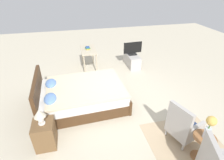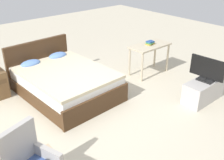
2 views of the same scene
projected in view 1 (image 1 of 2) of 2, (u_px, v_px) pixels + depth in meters
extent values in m
plane|color=beige|center=(123.00, 101.00, 4.91)|extent=(16.00, 16.00, 0.00)
cube|color=tan|center=(195.00, 157.00, 3.37)|extent=(2.10, 1.50, 0.01)
cube|color=#472D19|center=(83.00, 100.00, 4.71)|extent=(1.64, 2.27, 0.28)
cube|color=white|center=(82.00, 92.00, 4.58)|extent=(1.57, 2.18, 0.24)
cube|color=beige|center=(85.00, 87.00, 4.52)|extent=(1.61, 2.00, 0.06)
cube|color=#472D19|center=(39.00, 96.00, 4.29)|extent=(1.57, 0.15, 0.96)
cube|color=#472D19|center=(121.00, 92.00, 4.93)|extent=(1.57, 0.13, 0.40)
ellipsoid|color=#668ED1|center=(50.00, 99.00, 4.01)|extent=(0.45, 0.30, 0.14)
ellipsoid|color=#668ED1|center=(51.00, 83.00, 4.59)|extent=(0.45, 0.30, 0.14)
cube|color=#ADA8A3|center=(209.00, 159.00, 2.67)|extent=(0.54, 0.26, 0.64)
cube|color=#ADA8A3|center=(215.00, 155.00, 2.94)|extent=(0.24, 0.51, 0.26)
cylinder|color=#ADA8A3|center=(198.00, 138.00, 3.67)|extent=(0.04, 0.04, 0.16)
cylinder|color=#ADA8A3|center=(181.00, 124.00, 4.01)|extent=(0.04, 0.04, 0.16)
cylinder|color=#ADA8A3|center=(183.00, 147.00, 3.47)|extent=(0.04, 0.04, 0.16)
cylinder|color=#ADA8A3|center=(166.00, 132.00, 3.81)|extent=(0.04, 0.04, 0.16)
cube|color=#ADA8A3|center=(183.00, 130.00, 3.67)|extent=(0.68, 0.68, 0.12)
cube|color=#3D5693|center=(184.00, 126.00, 3.61)|extent=(0.62, 0.62, 0.10)
cube|color=#ADA8A3|center=(179.00, 121.00, 3.37)|extent=(0.54, 0.24, 0.64)
cube|color=#ADA8A3|center=(195.00, 131.00, 3.40)|extent=(0.22, 0.51, 0.26)
cube|color=#ADA8A3|center=(176.00, 117.00, 3.75)|extent=(0.22, 0.51, 0.26)
cylinder|color=#936038|center=(198.00, 156.00, 3.37)|extent=(0.28, 0.28, 0.03)
cylinder|color=#936038|center=(201.00, 147.00, 3.24)|extent=(0.06, 0.06, 0.49)
cylinder|color=#936038|center=(205.00, 138.00, 3.11)|extent=(0.40, 0.40, 0.02)
cylinder|color=silver|center=(207.00, 133.00, 3.05)|extent=(0.11, 0.11, 0.22)
cylinder|color=#477538|center=(210.00, 126.00, 2.97)|extent=(0.02, 0.02, 0.10)
sphere|color=#E0B251|center=(212.00, 121.00, 2.90)|extent=(0.17, 0.17, 0.17)
cube|color=brown|center=(45.00, 134.00, 3.49)|extent=(0.44, 0.40, 0.58)
cube|color=brown|center=(55.00, 128.00, 3.47)|extent=(0.37, 0.01, 0.09)
cylinder|color=silver|center=(42.00, 123.00, 3.34)|extent=(0.13, 0.13, 0.02)
ellipsoid|color=silver|center=(41.00, 120.00, 3.29)|extent=(0.11, 0.11, 0.16)
cone|color=beige|center=(39.00, 113.00, 3.21)|extent=(0.22, 0.22, 0.15)
cube|color=#B7B2AD|center=(132.00, 60.00, 6.75)|extent=(0.96, 0.40, 0.45)
cube|color=black|center=(132.00, 54.00, 6.63)|extent=(0.22, 0.33, 0.03)
cylinder|color=black|center=(132.00, 53.00, 6.61)|extent=(0.04, 0.04, 0.05)
cube|color=black|center=(133.00, 48.00, 6.49)|extent=(0.09, 0.71, 0.41)
cube|color=black|center=(133.00, 47.00, 6.52)|extent=(0.05, 0.65, 0.37)
cylinder|color=beige|center=(96.00, 64.00, 6.15)|extent=(0.05, 0.05, 0.71)
cylinder|color=beige|center=(93.00, 54.00, 6.93)|extent=(0.05, 0.05, 0.71)
cylinder|color=beige|center=(84.00, 65.00, 6.07)|extent=(0.05, 0.05, 0.71)
cylinder|color=beige|center=(82.00, 55.00, 6.85)|extent=(0.05, 0.05, 0.71)
cube|color=beige|center=(88.00, 50.00, 6.31)|extent=(1.04, 0.52, 0.04)
cube|color=#B79333|center=(88.00, 49.00, 6.30)|extent=(0.23, 0.15, 0.03)
cube|color=#337A47|center=(88.00, 48.00, 6.29)|extent=(0.20, 0.18, 0.03)
cube|color=#284C8E|center=(88.00, 47.00, 6.28)|extent=(0.18, 0.14, 0.03)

